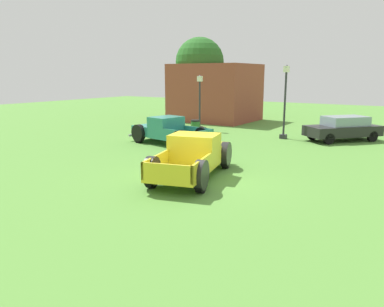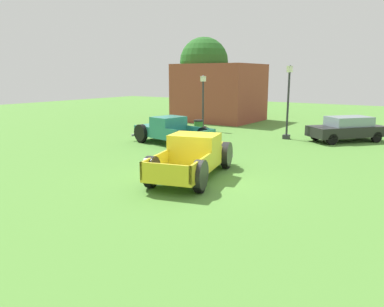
% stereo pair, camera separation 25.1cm
% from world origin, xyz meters
% --- Properties ---
extents(ground_plane, '(80.00, 80.00, 0.00)m').
position_xyz_m(ground_plane, '(0.00, 0.00, 0.00)').
color(ground_plane, '#548C38').
extents(pickup_truck_foreground, '(3.10, 5.44, 1.57)m').
position_xyz_m(pickup_truck_foreground, '(-0.65, 0.63, 0.75)').
color(pickup_truck_foreground, yellow).
rests_on(pickup_truck_foreground, ground_plane).
extents(pickup_truck_behind_left, '(5.16, 2.70, 1.50)m').
position_xyz_m(pickup_truck_behind_left, '(-5.55, 5.33, 0.72)').
color(pickup_truck_behind_left, '#2D8475').
rests_on(pickup_truck_behind_left, ground_plane).
extents(sedan_distant_a, '(4.07, 4.34, 1.41)m').
position_xyz_m(sedan_distant_a, '(2.42, 11.64, 0.74)').
color(sedan_distant_a, black).
rests_on(sedan_distant_a, ground_plane).
extents(lamp_post_near, '(0.36, 0.36, 4.30)m').
position_xyz_m(lamp_post_near, '(-0.71, 10.55, 2.25)').
color(lamp_post_near, '#2D2D33').
rests_on(lamp_post_near, ground_plane).
extents(lamp_post_far, '(0.36, 0.36, 3.71)m').
position_xyz_m(lamp_post_far, '(-6.82, 10.97, 1.95)').
color(lamp_post_far, '#2D2D33').
rests_on(lamp_post_far, ground_plane).
extents(trash_can, '(0.59, 0.59, 0.95)m').
position_xyz_m(trash_can, '(-5.89, 8.95, 0.48)').
color(trash_can, '#2D6B2D').
rests_on(trash_can, ground_plane).
extents(oak_tree_east, '(4.16, 4.16, 6.91)m').
position_xyz_m(oak_tree_east, '(-10.89, 17.54, 4.80)').
color(oak_tree_east, brown).
rests_on(oak_tree_east, ground_plane).
extents(brick_pavilion, '(6.21, 5.50, 4.57)m').
position_xyz_m(brick_pavilion, '(-8.68, 16.44, 2.28)').
color(brick_pavilion, brown).
rests_on(brick_pavilion, ground_plane).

